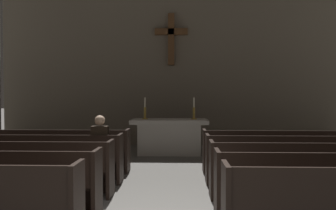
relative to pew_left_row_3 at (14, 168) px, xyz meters
name	(u,v)px	position (x,y,z in m)	size (l,w,h in m)	color
pew_left_row_3	(14,168)	(0.00, 0.00, 0.00)	(3.36, 0.50, 0.95)	black
pew_left_row_4	(37,158)	(0.00, 1.01, 0.00)	(3.36, 0.50, 0.95)	black
pew_left_row_5	(54,150)	(0.00, 2.02, 0.00)	(3.36, 0.50, 0.95)	black
pew_right_row_3	(312,170)	(5.00, 0.00, 0.00)	(3.36, 0.50, 0.95)	black
pew_right_row_4	(294,159)	(5.00, 1.01, 0.00)	(3.36, 0.50, 0.95)	black
pew_right_row_5	(280,151)	(5.00, 2.02, 0.00)	(3.36, 0.50, 0.95)	black
altar	(169,136)	(2.50, 4.48, 0.06)	(2.20, 0.90, 1.01)	#BCB7AD
candlestick_left	(145,112)	(1.80, 4.48, 0.73)	(0.16, 0.16, 0.62)	#B79338
candlestick_right	(194,112)	(3.20, 4.48, 0.73)	(0.16, 0.16, 0.62)	#B79338
apse_with_cross	(171,50)	(2.50, 6.56, 2.75)	(11.49, 0.45, 6.45)	#706656
lone_worshipper	(101,147)	(1.27, 1.05, 0.22)	(0.32, 0.43, 1.32)	#26262B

